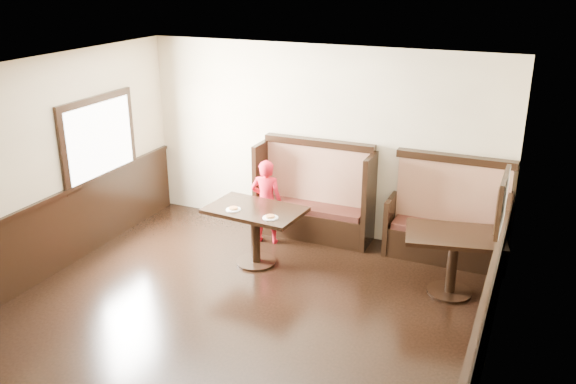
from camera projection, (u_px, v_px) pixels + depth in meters
The scene contains 9 objects.
ground at pixel (202, 353), 6.39m from camera, with size 7.00×7.00×0.00m, color black.
room_shell at pixel (188, 279), 6.51m from camera, with size 7.00×7.00×7.00m.
booth_main at pixel (315, 202), 9.04m from camera, with size 1.75×0.72×1.45m.
booth_neighbor at pixel (448, 226), 8.33m from camera, with size 1.65×0.72×1.45m.
table_main at pixel (255, 221), 8.12m from camera, with size 1.32×0.90×0.80m.
table_neighbor at pixel (454, 249), 7.36m from camera, with size 1.29×0.98×0.81m.
child at pixel (266, 202), 8.76m from camera, with size 0.46×0.30×1.26m, color red.
pizza_plate_left at pixel (233, 209), 8.01m from camera, with size 0.20×0.20×0.04m.
pizza_plate_right at pixel (270, 217), 7.74m from camera, with size 0.20×0.20×0.04m.
Camera 1 is at (2.98, -4.59, 3.82)m, focal length 38.00 mm.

